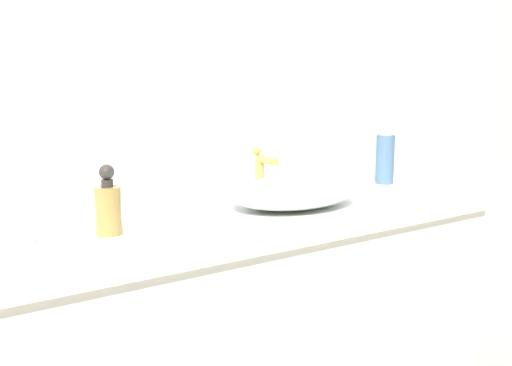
# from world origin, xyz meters

# --- Properties ---
(bathroom_wall_rear) EXTENTS (6.00, 0.06, 2.60)m
(bathroom_wall_rear) POSITION_xyz_m (0.00, 0.73, 1.30)
(bathroom_wall_rear) COLOR silver
(bathroom_wall_rear) RESTS_ON ground
(vanity_counter) EXTENTS (1.76, 0.59, 0.92)m
(vanity_counter) POSITION_xyz_m (-0.08, 0.40, 0.46)
(vanity_counter) COLOR white
(vanity_counter) RESTS_ON ground
(wall_mirror_panel) EXTENTS (1.63, 0.01, 1.13)m
(wall_mirror_panel) POSITION_xyz_m (-0.08, 0.69, 1.48)
(wall_mirror_panel) COLOR #B2BCC6
(wall_mirror_panel) RESTS_ON vanity_counter
(sink_basin) EXTENTS (0.42, 0.29, 0.09)m
(sink_basin) POSITION_xyz_m (0.15, 0.35, 0.96)
(sink_basin) COLOR silver
(sink_basin) RESTS_ON vanity_counter
(faucet) EXTENTS (0.03, 0.12, 0.16)m
(faucet) POSITION_xyz_m (0.15, 0.51, 1.01)
(faucet) COLOR gold
(faucet) RESTS_ON vanity_counter
(soap_dispenser) EXTENTS (0.06, 0.06, 0.17)m
(soap_dispenser) POSITION_xyz_m (-0.42, 0.35, 0.99)
(soap_dispenser) COLOR #A58042
(soap_dispenser) RESTS_ON vanity_counter
(lotion_bottle) EXTENTS (0.07, 0.07, 0.20)m
(lotion_bottle) POSITION_xyz_m (0.67, 0.48, 1.01)
(lotion_bottle) COLOR #4A678F
(lotion_bottle) RESTS_ON vanity_counter
(candle_jar) EXTENTS (0.06, 0.06, 0.03)m
(candle_jar) POSITION_xyz_m (-0.63, 0.38, 0.93)
(candle_jar) COLOR silver
(candle_jar) RESTS_ON vanity_counter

